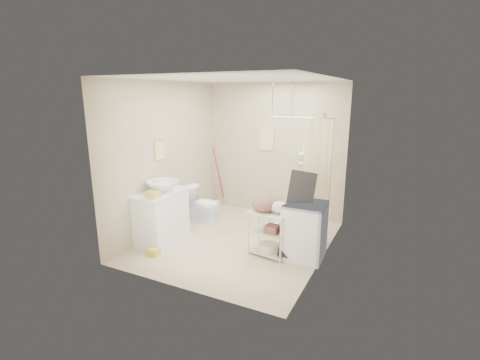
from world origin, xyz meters
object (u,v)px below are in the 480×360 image
object	(u,v)px
vanity	(162,216)
laundry_rack	(269,229)
toilet	(203,204)
washing_machine	(305,230)

from	to	relation	value
vanity	laundry_rack	bearing A→B (deg)	7.18
toilet	laundry_rack	bearing A→B (deg)	-114.21
toilet	laundry_rack	world-z (taller)	laundry_rack
washing_machine	laundry_rack	distance (m)	0.52
toilet	washing_machine	world-z (taller)	washing_machine
laundry_rack	washing_machine	bearing A→B (deg)	25.84
vanity	toilet	distance (m)	1.07
washing_machine	laundry_rack	world-z (taller)	washing_machine
vanity	laundry_rack	distance (m)	1.83
laundry_rack	vanity	bearing A→B (deg)	-163.35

